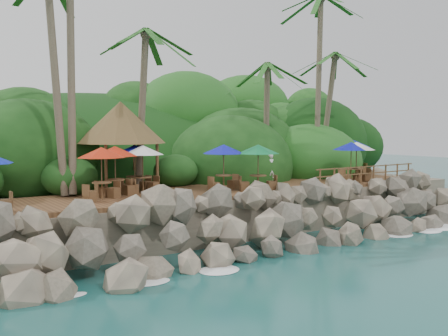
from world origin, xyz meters
TOP-DOWN VIEW (x-y plane):
  - ground at (0.00, 0.00)m, footprint 140.00×140.00m
  - land_base at (0.00, 16.00)m, footprint 32.00×25.20m
  - jungle_hill at (0.00, 23.50)m, footprint 44.80×28.00m
  - seawall at (0.00, 2.00)m, footprint 29.00×4.00m
  - terrace at (0.00, 6.00)m, footprint 26.00×5.00m
  - jungle_foliage at (0.00, 15.00)m, footprint 44.00×16.00m
  - foam_line at (0.00, 0.30)m, footprint 25.20×0.80m
  - palms at (1.12, 8.69)m, footprint 24.54×6.69m
  - palapa at (-4.41, 9.17)m, footprint 4.69×4.69m
  - dining_clusters at (-0.41, 5.78)m, footprint 25.78×5.38m
  - railing at (8.55, 3.65)m, footprint 8.30×0.10m
  - waiter at (3.60, 6.58)m, footprint 0.65×0.43m

SIDE VIEW (x-z plane):
  - ground at x=0.00m, z-range 0.00..0.00m
  - jungle_hill at x=0.00m, z-range -7.70..7.70m
  - jungle_foliage at x=0.00m, z-range -6.00..6.00m
  - foam_line at x=0.00m, z-range 0.00..0.06m
  - land_base at x=0.00m, z-range 0.00..2.10m
  - seawall at x=0.00m, z-range 0.00..2.30m
  - terrace at x=0.00m, z-range 2.10..2.30m
  - railing at x=8.55m, z-range 2.41..3.41m
  - waiter at x=3.60m, z-range 2.30..4.06m
  - dining_clusters at x=-0.41m, z-range 3.08..5.44m
  - palapa at x=-4.41m, z-range 3.49..8.09m
  - palms at x=1.12m, z-range 5.26..18.76m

